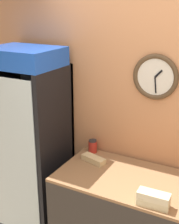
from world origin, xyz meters
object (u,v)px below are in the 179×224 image
object	(u,v)px
beverage_cooler	(33,133)
sandwich_stack_middle	(154,196)
condiment_jar	(93,146)
sandwich_stack_bottom	(153,203)
sandwich_flat_left	(94,159)

from	to	relation	value
beverage_cooler	sandwich_stack_middle	distance (m)	1.49
condiment_jar	sandwich_stack_middle	bearing A→B (deg)	-35.41
sandwich_stack_middle	condiment_jar	size ratio (longest dim) A/B	1.86
sandwich_stack_middle	sandwich_stack_bottom	bearing A→B (deg)	0.00
condiment_jar	sandwich_flat_left	bearing A→B (deg)	-60.02
sandwich_flat_left	condiment_jar	xyz separation A→B (m)	(-0.11, 0.18, 0.04)
sandwich_stack_middle	beverage_cooler	bearing A→B (deg)	164.64
sandwich_stack_bottom	sandwich_flat_left	xyz separation A→B (m)	(-0.72, 0.40, -0.00)
beverage_cooler	sandwich_stack_bottom	world-z (taller)	beverage_cooler
sandwich_stack_bottom	condiment_jar	xyz separation A→B (m)	(-0.82, 0.59, 0.04)
beverage_cooler	condiment_jar	bearing A→B (deg)	17.60
sandwich_stack_middle	condiment_jar	distance (m)	1.01
beverage_cooler	sandwich_stack_bottom	xyz separation A→B (m)	(1.43, -0.39, -0.14)
sandwich_stack_bottom	sandwich_stack_middle	bearing A→B (deg)	0.00
beverage_cooler	sandwich_stack_bottom	bearing A→B (deg)	-15.36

